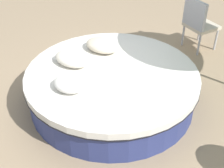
# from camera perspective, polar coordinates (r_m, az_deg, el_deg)

# --- Properties ---
(ground_plane) EXTENTS (16.00, 16.00, 0.00)m
(ground_plane) POSITION_cam_1_polar(r_m,az_deg,el_deg) (4.61, 0.00, -3.15)
(ground_plane) COLOR #9E8466
(round_bed) EXTENTS (2.46, 2.46, 0.52)m
(round_bed) POSITION_cam_1_polar(r_m,az_deg,el_deg) (4.45, 0.00, -0.47)
(round_bed) COLOR navy
(round_bed) RESTS_ON ground_plane
(throw_pillow_0) EXTENTS (0.55, 0.39, 0.18)m
(throw_pillow_0) POSITION_cam_1_polar(r_m,az_deg,el_deg) (4.79, -1.85, 7.19)
(throw_pillow_0) COLOR beige
(throw_pillow_0) RESTS_ON round_bed
(throw_pillow_1) EXTENTS (0.55, 0.35, 0.17)m
(throw_pillow_1) POSITION_cam_1_polar(r_m,az_deg,el_deg) (4.48, -7.51, 4.64)
(throw_pillow_1) COLOR silver
(throw_pillow_1) RESTS_ON round_bed
(throw_pillow_2) EXTENTS (0.44, 0.35, 0.16)m
(throw_pillow_2) POSITION_cam_1_polar(r_m,az_deg,el_deg) (3.97, -7.91, 0.06)
(throw_pillow_2) COLOR white
(throw_pillow_2) RESTS_ON round_bed
(patio_chair) EXTENTS (0.68, 0.67, 0.98)m
(patio_chair) POSITION_cam_1_polar(r_m,az_deg,el_deg) (5.92, 15.70, 11.13)
(patio_chair) COLOR #B7B7BC
(patio_chair) RESTS_ON ground_plane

